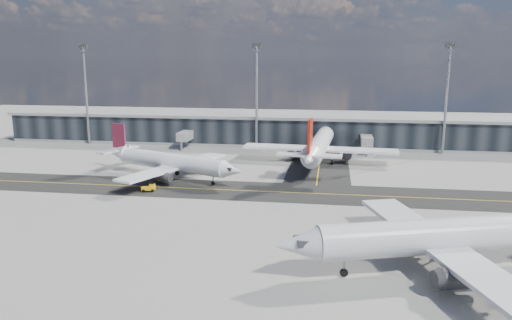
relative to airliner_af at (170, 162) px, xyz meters
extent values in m
plane|color=gray|center=(13.23, -11.61, -3.55)|extent=(300.00, 300.00, 0.00)
cube|color=black|center=(13.23, -7.61, -3.54)|extent=(180.00, 14.00, 0.02)
cube|color=black|center=(31.23, 23.39, -3.53)|extent=(14.00, 50.00, 0.02)
cube|color=yellow|center=(13.23, -7.61, -3.52)|extent=(180.00, 0.25, 0.01)
cube|color=yellow|center=(31.23, 23.39, -3.52)|extent=(0.25, 50.00, 0.01)
cube|color=black|center=(13.23, 43.39, 0.45)|extent=(150.00, 12.00, 8.00)
cube|color=gray|center=(13.23, 43.39, 4.85)|extent=(152.00, 13.00, 0.80)
cube|color=gray|center=(13.23, 43.39, -3.15)|extent=(150.00, 12.20, 0.80)
cube|color=gray|center=(-6.77, 35.39, -0.05)|extent=(3.00, 10.00, 2.40)
cylinder|color=gray|center=(-6.77, 30.39, -2.35)|extent=(0.60, 0.60, 2.40)
cube|color=gray|center=(43.23, 35.39, -0.05)|extent=(3.00, 10.00, 2.40)
cylinder|color=gray|center=(43.23, 30.39, -2.35)|extent=(0.60, 0.60, 2.40)
cylinder|color=gray|center=(-36.77, 36.39, 10.45)|extent=(0.70, 0.70, 28.00)
cube|color=#2D2D30|center=(-36.77, 36.39, 24.65)|extent=(2.50, 0.50, 1.40)
cylinder|color=gray|center=(13.23, 36.39, 10.45)|extent=(0.70, 0.70, 28.00)
cube|color=#2D2D30|center=(13.23, 36.39, 24.65)|extent=(2.50, 0.50, 1.40)
cylinder|color=gray|center=(63.23, 36.39, 10.45)|extent=(0.70, 0.70, 28.00)
cube|color=#2D2D30|center=(63.23, 36.39, 24.65)|extent=(2.50, 0.50, 1.40)
cylinder|color=white|center=(0.50, -0.21, 0.06)|extent=(26.37, 13.74, 3.61)
cone|color=white|center=(14.66, -6.11, 0.06)|extent=(5.55, 5.06, 3.61)
cone|color=white|center=(-14.07, 5.86, 0.60)|extent=(6.38, 5.41, 3.61)
cube|color=white|center=(1.34, -0.56, -0.84)|extent=(15.96, 30.04, 0.45)
cylinder|color=#2D2D30|center=(4.25, 4.09, -1.83)|extent=(4.29, 3.37, 2.07)
cylinder|color=#2D2D30|center=(0.09, -5.90, -1.83)|extent=(4.29, 3.37, 2.07)
cube|color=silver|center=(4.25, 4.09, -1.11)|extent=(1.80, 1.03, 0.72)
cube|color=silver|center=(0.09, -5.90, -1.11)|extent=(1.80, 1.03, 0.72)
cube|color=#681F41|center=(-13.65, 5.69, 4.39)|extent=(3.65, 1.83, 5.59)
cube|color=white|center=(-14.07, 5.86, 1.14)|extent=(6.49, 10.96, 0.32)
cube|color=#2D2D30|center=(14.24, -5.93, 0.42)|extent=(2.43, 2.53, 0.63)
cylinder|color=gray|center=(10.50, -4.37, -2.46)|extent=(0.28, 0.28, 1.80)
cylinder|color=black|center=(10.50, -4.37, -3.14)|extent=(0.87, 0.60, 0.81)
cylinder|color=black|center=(0.71, 2.63, -3.05)|extent=(1.09, 0.80, 0.99)
cylinder|color=black|center=(-1.37, -2.36, -3.05)|extent=(1.09, 0.80, 0.99)
cylinder|color=white|center=(31.05, 20.05, 0.87)|extent=(6.95, 33.36, 4.42)
cone|color=white|center=(32.49, 38.76, 0.87)|extent=(4.83, 5.84, 4.42)
cone|color=white|center=(29.56, 0.79, 1.53)|extent=(4.91, 6.94, 4.42)
cube|color=white|center=(31.13, 21.15, -0.23)|extent=(37.85, 8.40, 0.55)
cylinder|color=#2D2D30|center=(24.61, 22.76, -1.45)|extent=(2.89, 4.82, 2.54)
cylinder|color=#2D2D30|center=(37.82, 21.74, -1.45)|extent=(2.89, 4.82, 2.54)
cube|color=silver|center=(24.61, 22.76, -0.57)|extent=(0.61, 2.24, 0.88)
cube|color=silver|center=(37.82, 21.74, -0.57)|extent=(0.61, 2.24, 0.88)
cube|color=#B01D0C|center=(29.60, 1.34, 6.17)|extent=(0.85, 4.66, 6.84)
cube|color=white|center=(29.56, 0.79, 2.19)|extent=(13.45, 4.10, 0.39)
cube|color=#2D2D30|center=(32.45, 38.21, 1.31)|extent=(2.59, 2.39, 0.77)
cylinder|color=gray|center=(32.07, 33.26, -2.22)|extent=(0.28, 0.28, 2.21)
cylinder|color=black|center=(32.07, 33.26, -3.05)|extent=(0.46, 1.02, 0.99)
cylinder|color=black|center=(27.66, 19.21, -2.94)|extent=(0.64, 1.25, 1.21)
cylinder|color=black|center=(34.26, 18.70, -2.94)|extent=(0.64, 1.25, 1.21)
cylinder|color=silver|center=(48.28, -39.43, 0.81)|extent=(32.45, 14.27, 4.36)
cone|color=silver|center=(30.65, -45.17, 0.81)|extent=(6.53, 5.83, 4.36)
cube|color=silver|center=(47.24, -39.77, -0.28)|extent=(16.65, 36.93, 0.55)
cylinder|color=#2D2D30|center=(48.23, -46.32, -1.47)|extent=(5.13, 3.80, 2.51)
cylinder|color=#2D2D30|center=(44.18, -33.89, -1.47)|extent=(5.13, 3.80, 2.51)
cube|color=silver|center=(48.23, -46.32, -0.60)|extent=(2.21, 1.09, 0.87)
cube|color=silver|center=(44.18, -33.89, -0.60)|extent=(2.21, 1.09, 0.87)
cube|color=#2D2D30|center=(31.17, -45.00, 1.25)|extent=(2.82, 2.96, 0.76)
cylinder|color=gray|center=(35.84, -43.48, -2.24)|extent=(0.33, 0.33, 2.18)
cylinder|color=black|center=(35.84, -43.48, -3.06)|extent=(1.05, 0.67, 0.98)
cylinder|color=black|center=(50.32, -42.20, -2.95)|extent=(1.31, 0.89, 1.20)
cylinder|color=black|center=(48.30, -35.98, -2.95)|extent=(1.31, 0.89, 1.20)
cube|color=yellow|center=(-0.73, -11.00, -2.91)|extent=(2.73, 1.65, 0.60)
cube|color=yellow|center=(0.02, -10.86, -2.35)|extent=(1.13, 1.26, 0.77)
cube|color=black|center=(0.02, -10.86, -2.05)|extent=(1.04, 1.21, 0.21)
cylinder|color=black|center=(0.00, -10.30, -3.25)|extent=(0.63, 0.32, 0.60)
cylinder|color=black|center=(0.21, -11.39, -3.25)|extent=(0.63, 0.32, 0.60)
cylinder|color=black|center=(-1.67, -10.62, -3.25)|extent=(0.63, 0.32, 0.60)
cylinder|color=black|center=(-1.46, -11.71, -3.25)|extent=(0.63, 0.32, 0.60)
imported|color=white|center=(22.66, 32.39, -2.76)|extent=(2.71, 5.70, 1.57)
camera|label=1|loc=(33.78, -99.73, 22.43)|focal=35.00mm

